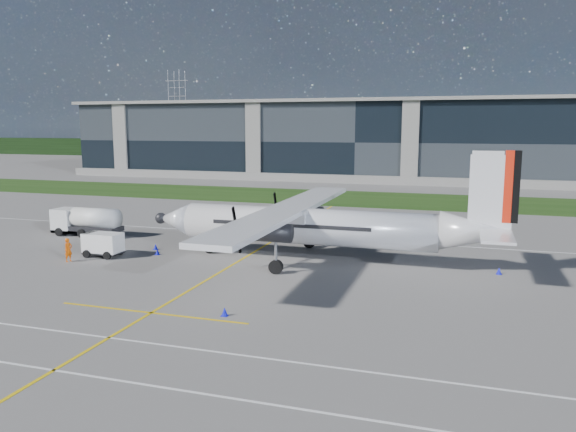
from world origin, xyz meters
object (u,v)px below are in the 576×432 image
Objects in this scene: safety_cone_tail at (499,271)px; turboprop_aircraft at (320,206)px; fuel_tanker_truck at (82,221)px; baggage_tug at (103,245)px; safety_cone_fwd at (156,247)px; safety_cone_portwing at (225,312)px; safety_cone_stbdwing at (336,226)px; safety_cone_nose_port at (157,252)px; safety_cone_nose_stbd at (189,243)px; ground_crew_person at (68,248)px; pylon_west at (178,113)px.

turboprop_aircraft is at bearing -179.29° from safety_cone_tail.
fuel_tanker_truck is 14.64× the size of safety_cone_tail.
safety_cone_tail is at bearing 7.13° from baggage_tug.
safety_cone_portwing is at bearing -47.65° from safety_cone_fwd.
safety_cone_tail is at bearing -43.24° from safety_cone_stbdwing.
baggage_tug is at bearing -172.87° from safety_cone_tail.
safety_cone_portwing and safety_cone_nose_port have the same top height.
safety_cone_fwd is 2.06m from safety_cone_nose_port.
baggage_tug is 4.38m from safety_cone_nose_port.
baggage_tug is (-17.35, -3.67, -3.49)m from turboprop_aircraft.
fuel_tanker_truck reaches higher than safety_cone_stbdwing.
safety_cone_nose_stbd is at bearing 123.35° from safety_cone_portwing.
fuel_tanker_truck reaches higher than ground_crew_person.
safety_cone_fwd is at bearing -179.37° from safety_cone_tail.
safety_cone_nose_port is (5.40, 4.22, -0.83)m from ground_crew_person.
safety_cone_portwing and safety_cone_fwd have the same top height.
safety_cone_fwd is (10.10, -3.48, -1.12)m from fuel_tanker_truck.
turboprop_aircraft is 13.50m from safety_cone_nose_stbd.
pylon_west is 162.21m from baggage_tug.
safety_cone_nose_port is (-0.80, -4.06, 0.00)m from safety_cone_nose_stbd.
safety_cone_nose_stbd is (4.72, 5.88, -0.71)m from baggage_tug.
ground_crew_person reaches higher than baggage_tug.
safety_cone_nose_stbd is at bearing -5.30° from fuel_tanker_truck.
safety_cone_stbdwing is at bearing -55.45° from pylon_west.
safety_cone_nose_stbd is 1.00× the size of safety_cone_nose_port.
safety_cone_stbdwing is at bearing 136.76° from safety_cone_tail.
turboprop_aircraft is (89.14, -141.12, -10.55)m from pylon_west.
ground_crew_person is 18.74m from safety_cone_portwing.
safety_cone_nose_port is at bearing -40.37° from ground_crew_person.
safety_cone_stbdwing is at bearing -27.78° from ground_crew_person.
turboprop_aircraft reaches higher than baggage_tug.
baggage_tug reaches higher than safety_cone_tail.
safety_cone_nose_stbd is at bearing 175.47° from safety_cone_tail.
safety_cone_stbdwing is at bearing 49.12° from safety_cone_fwd.
ground_crew_person reaches higher than safety_cone_fwd.
fuel_tanker_truck is (-24.71, 3.34, -3.08)m from turboprop_aircraft.
baggage_tug is 2.82m from ground_crew_person.
safety_cone_stbdwing is at bearing 26.09° from fuel_tanker_truck.
safety_cone_nose_stbd is 25.98m from safety_cone_tail.
fuel_tanker_truck is 10.17m from baggage_tug.
safety_cone_nose_stbd is at bearing 170.04° from turboprop_aircraft.
safety_cone_stbdwing is 19.95m from safety_cone_nose_port.
safety_cone_nose_stbd is (-12.64, 2.22, -4.20)m from turboprop_aircraft.
safety_cone_portwing is at bearing -97.77° from turboprop_aircraft.
safety_cone_fwd is at bearing -19.01° from fuel_tanker_truck.
pylon_west is 178.63m from safety_cone_portwing.
pylon_west reaches higher than safety_cone_fwd.
safety_cone_fwd is at bearing 132.35° from safety_cone_portwing.
turboprop_aircraft is at bearing -60.53° from ground_crew_person.
safety_cone_nose_port is at bearing -24.65° from fuel_tanker_truck.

